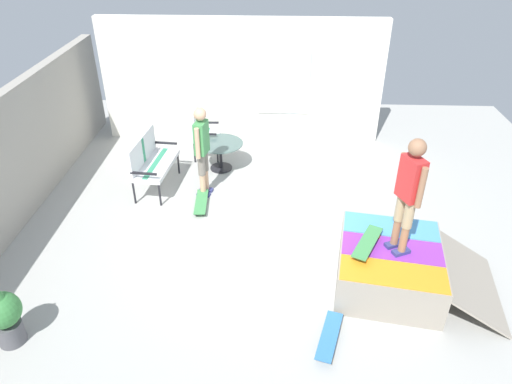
% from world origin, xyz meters
% --- Properties ---
extents(ground_plane, '(12.00, 12.00, 0.10)m').
position_xyz_m(ground_plane, '(0.00, 0.00, -0.05)').
color(ground_plane, '#A8A8A3').
extents(house_facade, '(0.23, 6.00, 2.64)m').
position_xyz_m(house_facade, '(3.80, 0.49, 1.32)').
color(house_facade, white).
rests_on(house_facade, ground_plane).
extents(skate_ramp, '(1.88, 2.40, 0.61)m').
position_xyz_m(skate_ramp, '(-0.94, -1.88, 0.31)').
color(skate_ramp, gray).
rests_on(skate_ramp, ground_plane).
extents(patio_bench, '(1.30, 0.67, 1.02)m').
position_xyz_m(patio_bench, '(1.52, 2.05, 0.62)').
color(patio_bench, black).
rests_on(patio_bench, ground_plane).
extents(patio_chair_near_house, '(0.64, 0.57, 1.02)m').
position_xyz_m(patio_chair_near_house, '(2.82, 1.29, 0.61)').
color(patio_chair_near_house, black).
rests_on(patio_chair_near_house, ground_plane).
extents(patio_table, '(0.90, 0.90, 0.57)m').
position_xyz_m(patio_table, '(2.29, 0.84, 0.40)').
color(patio_table, black).
rests_on(patio_table, ground_plane).
extents(person_watching, '(0.47, 0.29, 1.67)m').
position_xyz_m(person_watching, '(1.34, 1.04, 0.97)').
color(person_watching, navy).
rests_on(person_watching, ground_plane).
extents(person_skater, '(0.45, 0.33, 1.63)m').
position_xyz_m(person_skater, '(-0.96, -1.91, 1.56)').
color(person_skater, navy).
rests_on(person_skater, skate_ramp).
extents(skateboard_by_bench, '(0.81, 0.25, 0.10)m').
position_xyz_m(skateboard_by_bench, '(0.91, 1.04, 0.08)').
color(skateboard_by_bench, '#3F8C4C').
rests_on(skateboard_by_bench, ground_plane).
extents(skateboard_spare, '(0.82, 0.42, 0.10)m').
position_xyz_m(skateboard_spare, '(-2.02, -0.95, 0.08)').
color(skateboard_spare, '#3372B2').
rests_on(skateboard_spare, ground_plane).
extents(skateboard_on_ramp, '(0.81, 0.54, 0.10)m').
position_xyz_m(skateboard_on_ramp, '(-0.93, -1.51, 0.70)').
color(skateboard_on_ramp, '#3F8C4C').
rests_on(skateboard_on_ramp, skate_ramp).
extents(potted_plant, '(0.44, 0.44, 0.92)m').
position_xyz_m(potted_plant, '(-2.18, 2.92, 0.47)').
color(potted_plant, '#515156').
rests_on(potted_plant, ground_plane).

